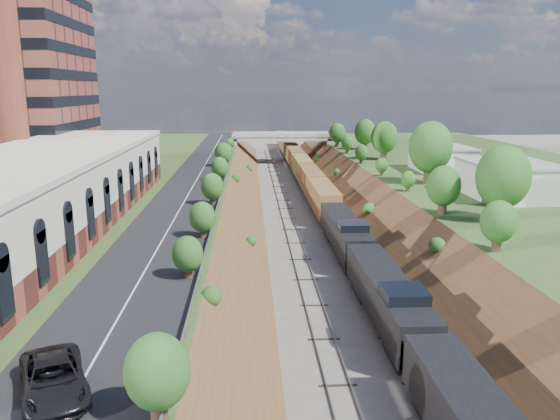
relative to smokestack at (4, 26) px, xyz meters
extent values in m
cube|color=#2E5322|center=(3.00, 4.00, -22.50)|extent=(44.00, 180.00, 5.00)
cube|color=#2E5322|center=(69.00, 4.00, -22.50)|extent=(44.00, 180.00, 5.00)
cube|color=brown|center=(25.00, 4.00, -25.00)|extent=(10.00, 180.00, 10.00)
cube|color=brown|center=(47.00, 4.00, -25.00)|extent=(10.00, 180.00, 10.00)
cube|color=gray|center=(33.40, 4.00, -24.91)|extent=(1.58, 180.00, 0.18)
cube|color=gray|center=(38.60, 4.00, -24.91)|extent=(1.58, 180.00, 0.18)
cube|color=black|center=(20.50, 4.00, -19.95)|extent=(8.00, 180.00, 0.10)
cube|color=#99999E|center=(24.60, 4.00, -19.45)|extent=(0.06, 171.00, 0.30)
cube|color=brown|center=(8.00, -18.00, -18.90)|extent=(14.00, 62.00, 2.20)
cube|color=beige|center=(8.00, -18.00, -15.65)|extent=(14.00, 62.00, 4.30)
cube|color=beige|center=(8.00, -18.00, -13.25)|extent=(14.30, 62.30, 0.50)
cylinder|color=brown|center=(0.00, 0.00, 0.00)|extent=(3.20, 3.20, 40.00)
cube|color=gray|center=(24.50, 66.00, -21.90)|extent=(1.50, 8.00, 6.20)
cube|color=gray|center=(47.50, 66.00, -21.90)|extent=(1.50, 8.00, 6.20)
cube|color=gray|center=(36.00, 66.00, -18.80)|extent=(24.00, 8.00, 1.00)
cube|color=gray|center=(36.00, 62.00, -18.00)|extent=(24.00, 0.30, 0.80)
cube|color=gray|center=(36.00, 70.00, -18.00)|extent=(24.00, 0.30, 0.80)
cube|color=silver|center=(59.50, -4.00, -18.00)|extent=(9.00, 12.00, 4.00)
cube|color=silver|center=(59.00, 18.00, -18.20)|extent=(8.00, 10.00, 3.60)
cylinder|color=#473323|center=(53.00, -16.00, -18.69)|extent=(1.30, 1.30, 2.62)
ellipsoid|color=#286022|center=(53.00, -16.00, -15.54)|extent=(5.25, 5.25, 6.30)
cylinder|color=#473323|center=(24.20, -36.00, -19.39)|extent=(0.66, 0.66, 1.22)
ellipsoid|color=#286022|center=(24.20, -36.00, -17.92)|extent=(2.45, 2.45, 2.94)
cube|color=black|center=(38.60, -28.40, -22.65)|extent=(3.00, 18.02, 2.91)
cube|color=black|center=(38.60, -9.38, -22.65)|extent=(3.00, 18.02, 2.91)
cube|color=brown|center=(38.60, 56.70, -22.30)|extent=(3.00, 112.14, 3.60)
imported|color=black|center=(19.67, -46.04, -19.12)|extent=(4.55, 6.15, 1.55)
camera|label=1|loc=(28.11, -67.62, -7.08)|focal=35.00mm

